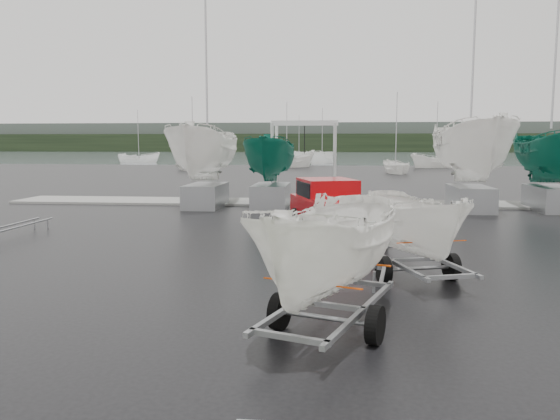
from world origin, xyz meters
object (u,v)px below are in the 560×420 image
object	(u,v)px
trailer_hitched	(417,172)
boat_hoist	(304,150)
trailer_parked	(332,164)
pickup_truck	(333,206)

from	to	relation	value
trailer_hitched	boat_hoist	distance (m)	15.39
trailer_hitched	trailer_parked	world-z (taller)	trailer_parked
trailer_parked	boat_hoist	xyz separation A→B (m)	(-1.56, 18.65, -0.04)
trailer_hitched	trailer_parked	distance (m)	4.08
pickup_truck	trailer_hitched	xyz separation A→B (m)	(1.87, -5.91, 1.47)
boat_hoist	trailer_parked	bearing A→B (deg)	-85.23
pickup_truck	trailer_parked	world-z (taller)	trailer_parked
trailer_parked	pickup_truck	bearing A→B (deg)	109.66
trailer_hitched	trailer_parked	bearing A→B (deg)	-134.15
pickup_truck	trailer_hitched	distance (m)	6.37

